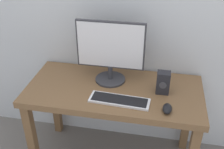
# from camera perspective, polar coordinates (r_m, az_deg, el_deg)

# --- Properties ---
(desk) EXTENTS (1.34, 0.63, 0.76)m
(desk) POSITION_cam_1_polar(r_m,az_deg,el_deg) (2.13, 0.40, -5.23)
(desk) COLOR brown
(desk) RESTS_ON ground_plane
(monitor) EXTENTS (0.52, 0.24, 0.49)m
(monitor) POSITION_cam_1_polar(r_m,az_deg,el_deg) (2.05, -0.35, 5.04)
(monitor) COLOR #333338
(monitor) RESTS_ON desk
(keyboard_primary) EXTENTS (0.44, 0.16, 0.02)m
(keyboard_primary) POSITION_cam_1_polar(r_m,az_deg,el_deg) (1.93, 1.56, -5.44)
(keyboard_primary) COLOR silver
(keyboard_primary) RESTS_ON desk
(mouse) EXTENTS (0.07, 0.11, 0.04)m
(mouse) POSITION_cam_1_polar(r_m,az_deg,el_deg) (1.87, 11.53, -7.02)
(mouse) COLOR black
(mouse) RESTS_ON desk
(speaker_right) EXTENTS (0.10, 0.08, 0.17)m
(speaker_right) POSITION_cam_1_polar(r_m,az_deg,el_deg) (2.01, 10.68, -1.67)
(speaker_right) COLOR #232328
(speaker_right) RESTS_ON desk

